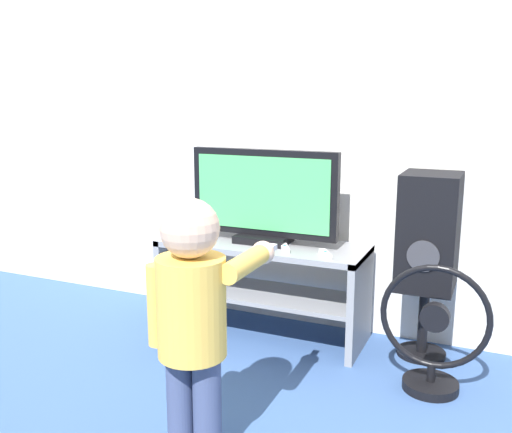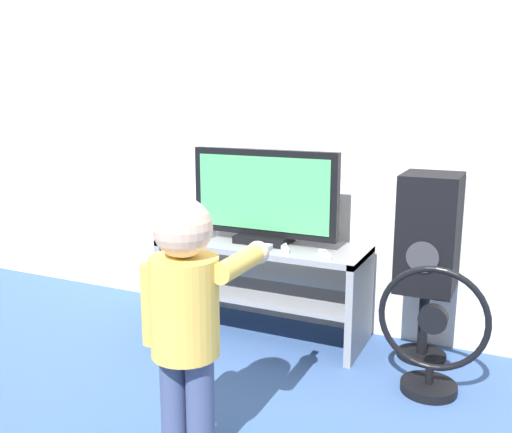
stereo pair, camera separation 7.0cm
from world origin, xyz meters
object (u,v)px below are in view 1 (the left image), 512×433
remote_secondary (285,248)px  television (264,197)px  floor_fan (434,335)px  remote_primary (325,254)px  game_console (205,235)px  child (194,308)px  speaker_tower (429,236)px

remote_secondary → television: bearing=147.3°
floor_fan → remote_primary: bearing=164.7°
game_console → remote_primary: bearing=-5.0°
game_console → child: size_ratio=0.16×
speaker_tower → floor_fan: (0.09, -0.34, -0.36)m
television → remote_primary: bearing=-18.8°
television → remote_primary: television is taller
remote_primary → remote_secondary: same height
game_console → floor_fan: floor_fan is taller
remote_secondary → child: size_ratio=0.14×
child → floor_fan: size_ratio=1.64×
game_console → television: bearing=12.2°
remote_primary → remote_secondary: 0.23m
remote_primary → speaker_tower: bearing=22.7°
game_console → floor_fan: bearing=-9.5°
child → floor_fan: bearing=48.8°
child → television: bearing=100.8°
floor_fan → remote_secondary: bearing=167.1°
remote_secondary → floor_fan: (0.77, -0.18, -0.27)m
television → remote_secondary: size_ratio=6.26×
remote_primary → floor_fan: bearing=-15.3°
game_console → remote_primary: (0.71, -0.06, -0.01)m
television → remote_secondary: (0.16, -0.10, -0.23)m
remote_secondary → child: (0.05, -1.00, 0.03)m
speaker_tower → television: bearing=-175.9°
television → floor_fan: (0.93, -0.28, -0.50)m
television → game_console: bearing=-167.8°
remote_secondary → speaker_tower: (0.68, 0.17, 0.09)m
television → speaker_tower: size_ratio=0.88×
television → speaker_tower: (0.85, 0.06, -0.14)m
floor_fan → game_console: bearing=170.5°
remote_secondary → floor_fan: floor_fan is taller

